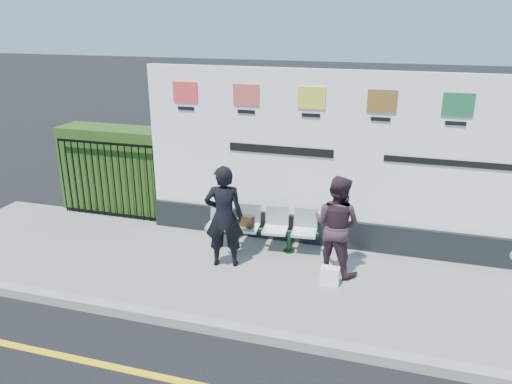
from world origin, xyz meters
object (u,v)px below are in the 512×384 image
woman_right (337,225)px  bench (261,238)px  billboard (376,177)px  woman_left (224,217)px

woman_right → bench: bearing=2.5°
billboard → woman_right: billboard is taller
billboard → bench: (-1.80, -0.57, -1.10)m
billboard → woman_right: size_ratio=5.08×
bench → woman_left: woman_left is taller
billboard → woman_left: 2.58m
billboard → woman_left: billboard is taller
woman_left → bench: bearing=-135.2°
woman_left → woman_right: woman_left is taller
woman_left → woman_right: bearing=174.1°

